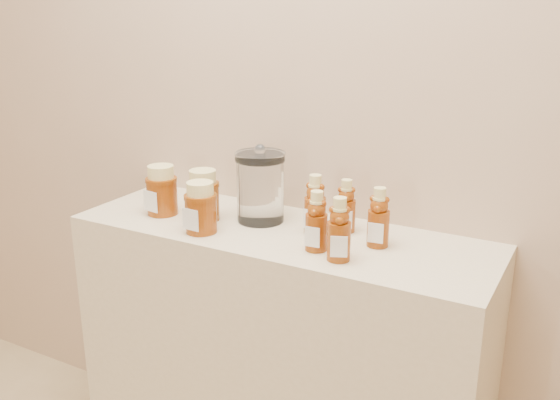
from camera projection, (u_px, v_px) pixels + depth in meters
The scene contains 11 objects.
wall_back at pixel (314, 60), 1.77m from camera, with size 3.50×0.02×2.70m, color tan.
display_table at pixel (280, 370), 1.88m from camera, with size 1.20×0.40×0.90m, color beige.
bear_bottle_back_left at pixel (315, 200), 1.69m from camera, with size 0.06×0.06×0.19m, color #6B2A08, non-canonical shape.
bear_bottle_back_mid at pixel (346, 202), 1.71m from camera, with size 0.06×0.06×0.17m, color #6B2A08, non-canonical shape.
bear_bottle_back_right at pixel (379, 213), 1.60m from camera, with size 0.06×0.06×0.18m, color #6B2A08, non-canonical shape.
bear_bottle_front_left at pixel (317, 217), 1.58m from camera, with size 0.06×0.06×0.18m, color #6B2A08, non-canonical shape.
bear_bottle_front_right at pixel (339, 225), 1.51m from camera, with size 0.06×0.06×0.18m, color #6B2A08, non-canonical shape.
honey_jar_left at pixel (162, 190), 1.85m from camera, with size 0.09×0.09×0.15m, color #6B2A08, non-canonical shape.
honey_jar_back at pixel (203, 195), 1.80m from camera, with size 0.09×0.09×0.15m, color #6B2A08, non-canonical shape.
honey_jar_front at pixel (201, 207), 1.70m from camera, with size 0.09×0.09×0.14m, color #6B2A08, non-canonical shape.
glass_canister at pixel (260, 184), 1.78m from camera, with size 0.14×0.14×0.22m, color white, non-canonical shape.
Camera 1 is at (0.79, 0.12, 1.51)m, focal length 40.00 mm.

